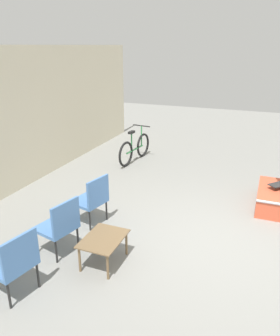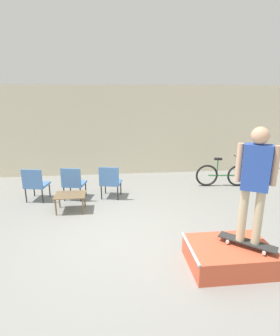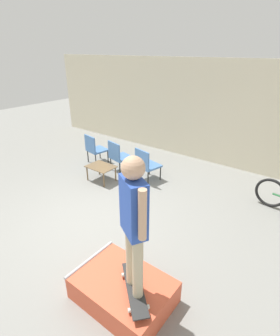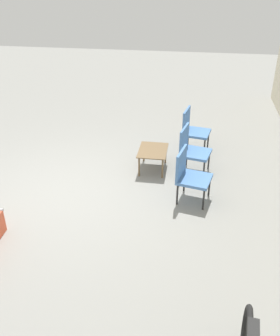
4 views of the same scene
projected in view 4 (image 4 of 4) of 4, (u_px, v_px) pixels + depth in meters
ground_plane at (64, 195)px, 6.50m from camera, size 24.00×24.00×0.00m
coffee_table at (153, 153)px, 7.13m from camera, size 0.71×0.54×0.41m
patio_chair_left at (193, 128)px, 7.82m from camera, size 0.61×0.61×0.89m
patio_chair_center at (191, 148)px, 6.99m from camera, size 0.62×0.62×0.89m
patio_chair_right at (189, 174)px, 6.15m from camera, size 0.62×0.62×0.89m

